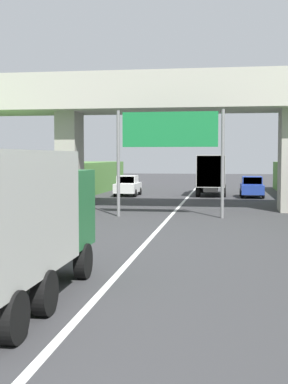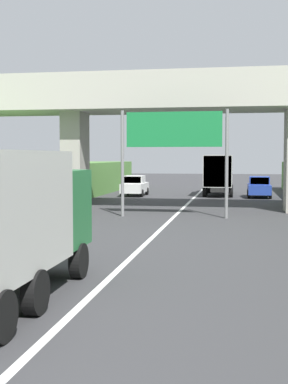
{
  "view_description": "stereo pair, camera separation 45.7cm",
  "coord_description": "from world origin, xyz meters",
  "views": [
    {
      "loc": [
        2.94,
        -2.81,
        3.31
      ],
      "look_at": [
        0.0,
        16.52,
        2.0
      ],
      "focal_mm": 49.41,
      "sensor_mm": 36.0,
      "label": 1
    },
    {
      "loc": [
        3.39,
        -2.73,
        3.31
      ],
      "look_at": [
        0.0,
        16.52,
        2.0
      ],
      "focal_mm": 49.41,
      "sensor_mm": 36.0,
      "label": 2
    }
  ],
  "objects": [
    {
      "name": "overhead_highway_sign",
      "position": [
        0.0,
        25.81,
        4.36
      ],
      "size": [
        5.88,
        0.18,
        5.84
      ],
      "color": "slate",
      "rests_on": "ground"
    },
    {
      "name": "car_white",
      "position": [
        -5.12,
        41.02,
        0.86
      ],
      "size": [
        1.86,
        4.1,
        1.72
      ],
      "color": "silver",
      "rests_on": "ground"
    },
    {
      "name": "truck_silver",
      "position": [
        1.86,
        43.0,
        1.93
      ],
      "size": [
        2.44,
        7.3,
        3.44
      ],
      "color": "black",
      "rests_on": "ground"
    },
    {
      "name": "truck_green",
      "position": [
        -1.79,
        8.15,
        1.93
      ],
      "size": [
        2.44,
        7.3,
        3.44
      ],
      "color": "black",
      "rests_on": "ground"
    },
    {
      "name": "car_blue",
      "position": [
        5.17,
        40.92,
        0.86
      ],
      "size": [
        1.86,
        4.1,
        1.72
      ],
      "color": "#233D9E",
      "rests_on": "ground"
    },
    {
      "name": "overpass_bridge",
      "position": [
        0.0,
        30.03,
        6.36
      ],
      "size": [
        40.0,
        4.8,
        8.34
      ],
      "color": "#ADA89E",
      "rests_on": "ground"
    },
    {
      "name": "lane_centre_stripe",
      "position": [
        0.0,
        24.03,
        0.0
      ],
      "size": [
        0.2,
        88.06,
        0.01
      ],
      "primitive_type": "cube",
      "color": "white",
      "rests_on": "ground"
    }
  ]
}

